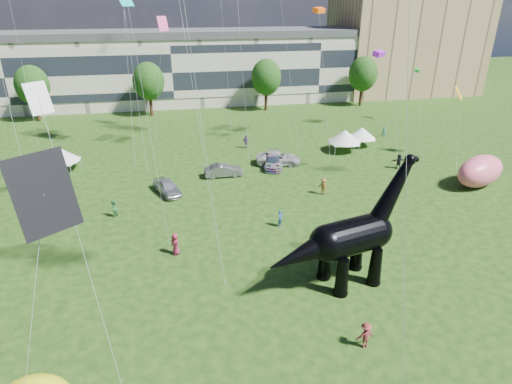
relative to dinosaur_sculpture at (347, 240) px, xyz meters
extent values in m
plane|color=#16330C|center=(-2.53, -2.30, -3.52)|extent=(220.00, 220.00, 0.00)
cube|color=beige|center=(-10.53, 59.70, 2.48)|extent=(78.00, 11.00, 12.00)
cube|color=tan|center=(37.47, 62.70, 7.48)|extent=(28.00, 18.00, 22.00)
cylinder|color=#382314|center=(-32.53, 50.70, -1.92)|extent=(0.56, 0.56, 3.20)
ellipsoid|color=#14380F|center=(-32.53, 50.70, 2.80)|extent=(5.20, 5.20, 6.24)
cylinder|color=#382314|center=(-14.53, 50.70, -1.92)|extent=(0.56, 0.56, 3.20)
ellipsoid|color=#14380F|center=(-14.53, 50.70, 2.80)|extent=(5.20, 5.20, 6.24)
cylinder|color=#382314|center=(5.47, 50.70, -1.92)|extent=(0.56, 0.56, 3.20)
ellipsoid|color=#14380F|center=(5.47, 50.70, 2.80)|extent=(5.20, 5.20, 6.24)
cylinder|color=#382314|center=(23.47, 50.70, -1.92)|extent=(0.56, 0.56, 3.20)
ellipsoid|color=#14380F|center=(23.47, 50.70, 2.80)|extent=(5.20, 5.20, 6.24)
cone|color=black|center=(-0.62, -1.23, -2.10)|extent=(1.19, 1.19, 2.83)
sphere|color=black|center=(-0.62, -1.23, -3.35)|extent=(1.04, 1.04, 1.04)
cone|color=black|center=(-1.14, 0.78, -2.10)|extent=(1.19, 1.19, 2.83)
sphere|color=black|center=(-1.14, 0.78, -3.35)|extent=(1.04, 1.04, 1.04)
cone|color=black|center=(2.11, -0.53, -2.10)|extent=(1.19, 1.19, 2.83)
sphere|color=black|center=(2.11, -0.53, -3.35)|extent=(1.04, 1.04, 1.04)
cone|color=black|center=(1.60, 1.48, -2.10)|extent=(1.19, 1.19, 2.83)
sphere|color=black|center=(1.60, 1.48, -3.35)|extent=(1.04, 1.04, 1.04)
cylinder|color=black|center=(0.40, 0.10, 0.16)|extent=(4.47, 3.45, 2.55)
sphere|color=black|center=(-1.52, -0.39, 0.16)|extent=(2.55, 2.55, 2.55)
sphere|color=black|center=(2.31, 0.60, 0.16)|extent=(2.45, 2.45, 2.45)
cone|color=black|center=(3.43, 0.88, 2.89)|extent=(3.79, 2.25, 4.99)
sphere|color=black|center=(4.54, 1.17, 5.05)|extent=(0.79, 0.79, 0.79)
cylinder|color=black|center=(4.82, 1.24, 5.01)|extent=(0.74, 0.57, 0.41)
cone|color=black|center=(-3.41, -0.88, -0.16)|extent=(5.32, 3.16, 2.77)
imported|color=#B7B8BD|center=(-12.14, 17.77, -2.77)|extent=(3.30, 4.75, 1.50)
imported|color=slate|center=(-5.86, 21.31, -2.81)|extent=(4.32, 1.59, 1.41)
imported|color=silver|center=(1.15, 23.90, -2.77)|extent=(5.76, 3.53, 1.49)
imported|color=#595960|center=(0.28, 23.11, -2.79)|extent=(2.98, 5.31, 1.45)
cube|color=white|center=(13.89, 28.55, -2.45)|extent=(3.04, 3.04, 0.12)
cone|color=white|center=(13.89, 28.55, -1.67)|extent=(3.85, 3.85, 1.46)
cylinder|color=#999999|center=(12.47, 27.25, -2.98)|extent=(0.06, 0.06, 1.07)
cylinder|color=#999999|center=(15.19, 27.13, -2.98)|extent=(0.06, 0.06, 1.07)
cylinder|color=#999999|center=(12.60, 29.97, -2.98)|extent=(0.06, 0.06, 1.07)
cylinder|color=#999999|center=(15.31, 29.84, -2.98)|extent=(0.06, 0.06, 1.07)
cube|color=white|center=(10.76, 26.85, -2.31)|extent=(3.70, 3.70, 0.13)
cone|color=white|center=(10.76, 26.85, -1.43)|extent=(4.69, 4.69, 1.65)
cylinder|color=#999999|center=(9.03, 25.54, -2.91)|extent=(0.07, 0.07, 1.21)
cylinder|color=#999999|center=(12.07, 25.12, -2.91)|extent=(0.07, 0.07, 1.21)
cylinder|color=#999999|center=(9.44, 28.58, -2.91)|extent=(0.07, 0.07, 1.21)
cylinder|color=#999999|center=(12.48, 28.17, -2.91)|extent=(0.07, 0.07, 1.21)
cube|color=silver|center=(-24.00, 26.74, -2.39)|extent=(3.67, 3.67, 0.12)
cone|color=silver|center=(-24.00, 26.74, -1.56)|extent=(4.65, 4.65, 1.54)
cylinder|color=#999999|center=(-25.72, 25.64, -2.95)|extent=(0.06, 0.06, 1.13)
cylinder|color=#999999|center=(-22.90, 25.03, -2.95)|extent=(0.06, 0.06, 1.13)
cylinder|color=#999999|center=(-25.11, 28.45, -2.95)|extent=(0.06, 0.06, 1.13)
cylinder|color=#999999|center=(-22.29, 27.84, -2.95)|extent=(0.06, 0.06, 1.13)
ellipsoid|color=#FA6184|center=(20.74, 13.50, -1.85)|extent=(7.44, 5.80, 3.33)
imported|color=#5B377D|center=(-1.64, 30.63, -2.62)|extent=(1.09, 0.54, 1.80)
imported|color=#317B42|center=(-17.03, 13.56, -2.69)|extent=(0.96, 1.01, 1.65)
imported|color=maroon|center=(-11.56, 6.05, -2.60)|extent=(0.92, 1.06, 1.84)
imported|color=#A77C53|center=(-23.98, 13.41, -2.72)|extent=(0.74, 0.90, 1.59)
imported|color=brown|center=(3.61, 14.55, -2.63)|extent=(1.21, 1.31, 1.77)
imported|color=gray|center=(-27.91, 21.85, -2.63)|extent=(1.09, 1.04, 1.78)
imported|color=teal|center=(18.78, 31.69, -2.71)|extent=(0.70, 0.63, 1.61)
imported|color=maroon|center=(-1.05, -6.06, -2.67)|extent=(1.12, 0.68, 1.69)
imported|color=navy|center=(-2.39, 8.82, -2.74)|extent=(0.65, 0.67, 1.56)
imported|color=black|center=(14.78, 19.75, -2.62)|extent=(1.68, 0.54, 1.81)
cube|color=#179828|center=(26.76, 38.61, 4.64)|extent=(1.39, 1.68, 0.61)
plane|color=#DC3D84|center=(-11.34, 40.68, 11.69)|extent=(2.02, 1.51, 1.93)
cube|color=purple|center=(19.17, 36.71, 7.53)|extent=(2.53, 2.39, 0.97)
plane|color=orange|center=(22.74, 22.20, 4.61)|extent=(1.83, 1.91, 1.50)
plane|color=silver|center=(-17.43, -0.46, 10.48)|extent=(1.52, 1.45, 1.54)
plane|color=black|center=(-15.74, -8.13, 8.56)|extent=(2.88, 2.46, 2.95)
cube|color=#F8570D|center=(7.13, 29.36, 13.59)|extent=(1.89, 1.79, 0.72)
camera|label=1|loc=(-10.89, -23.43, 15.10)|focal=30.00mm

